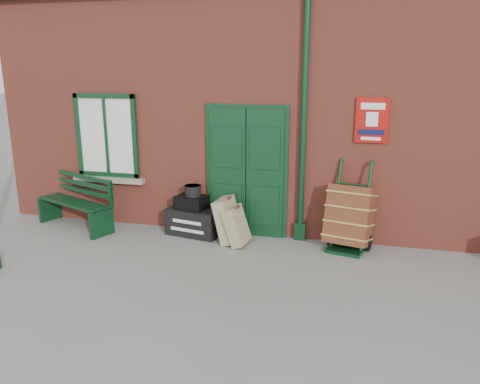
% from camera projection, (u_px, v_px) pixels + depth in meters
% --- Properties ---
extents(ground, '(80.00, 80.00, 0.00)m').
position_uv_depth(ground, '(242.00, 269.00, 6.80)').
color(ground, gray).
rests_on(ground, ground).
extents(station_building, '(10.30, 4.30, 4.36)m').
position_uv_depth(station_building, '(284.00, 102.00, 9.52)').
color(station_building, '#A84836').
rests_on(station_building, ground).
extents(bench, '(1.67, 1.06, 0.99)m').
position_uv_depth(bench, '(77.00, 200.00, 8.52)').
color(bench, black).
rests_on(bench, ground).
extents(houdini_trunk, '(1.01, 0.68, 0.46)m').
position_uv_depth(houdini_trunk, '(195.00, 221.00, 8.20)').
color(houdini_trunk, black).
rests_on(houdini_trunk, ground).
extents(strongbox, '(0.57, 0.46, 0.23)m').
position_uv_depth(strongbox, '(191.00, 202.00, 8.12)').
color(strongbox, black).
rests_on(strongbox, houdini_trunk).
extents(hatbox, '(0.33, 0.33, 0.19)m').
position_uv_depth(hatbox, '(193.00, 191.00, 8.06)').
color(hatbox, black).
rests_on(hatbox, strongbox).
extents(suitcase_back, '(0.43, 0.56, 0.76)m').
position_uv_depth(suitcase_back, '(228.00, 220.00, 7.81)').
color(suitcase_back, tan).
rests_on(suitcase_back, ground).
extents(suitcase_front, '(0.43, 0.51, 0.66)m').
position_uv_depth(suitcase_front, '(237.00, 226.00, 7.69)').
color(suitcase_front, tan).
rests_on(suitcase_front, ground).
extents(porter_trolley, '(0.83, 0.87, 1.41)m').
position_uv_depth(porter_trolley, '(350.00, 216.00, 7.46)').
color(porter_trolley, '#0D341A').
rests_on(porter_trolley, ground).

